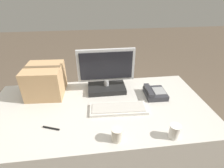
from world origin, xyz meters
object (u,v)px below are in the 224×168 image
(keyboard, at_px, (119,109))
(cardboard_box, at_px, (45,80))
(desk_phone, at_px, (155,93))
(paper_cup_right, at_px, (174,131))
(pen_marker, at_px, (51,128))
(monitor, at_px, (106,75))
(paper_cup_left, at_px, (117,134))

(keyboard, xyz_separation_m, cardboard_box, (-0.61, 0.33, 0.12))
(cardboard_box, bearing_deg, desk_phone, -9.64)
(desk_phone, xyz_separation_m, paper_cup_right, (-0.04, -0.49, 0.02))
(paper_cup_right, xyz_separation_m, cardboard_box, (-0.92, 0.65, 0.08))
(paper_cup_right, bearing_deg, desk_phone, 85.51)
(pen_marker, bearing_deg, desk_phone, -138.95)
(monitor, distance_m, desk_phone, 0.46)
(monitor, height_order, cardboard_box, monitor)
(paper_cup_left, xyz_separation_m, paper_cup_right, (0.37, -0.02, 0.00))
(desk_phone, relative_size, paper_cup_right, 2.10)
(keyboard, relative_size, cardboard_box, 1.36)
(paper_cup_left, relative_size, paper_cup_right, 0.94)
(pen_marker, bearing_deg, cardboard_box, -55.87)
(monitor, distance_m, paper_cup_left, 0.63)
(keyboard, bearing_deg, desk_phone, 27.66)
(monitor, xyz_separation_m, paper_cup_right, (0.38, -0.65, -0.10))
(keyboard, distance_m, desk_phone, 0.39)
(monitor, bearing_deg, paper_cup_left, -89.36)
(monitor, xyz_separation_m, pen_marker, (-0.43, -0.47, -0.15))
(paper_cup_left, bearing_deg, desk_phone, 48.60)
(keyboard, relative_size, paper_cup_left, 4.91)
(keyboard, xyz_separation_m, pen_marker, (-0.50, -0.15, -0.01))
(paper_cup_right, bearing_deg, pen_marker, 167.64)
(paper_cup_left, distance_m, pen_marker, 0.47)
(keyboard, relative_size, pen_marker, 3.81)
(paper_cup_right, xyz_separation_m, pen_marker, (-0.81, 0.18, -0.04))
(paper_cup_left, distance_m, paper_cup_right, 0.37)
(keyboard, height_order, pen_marker, keyboard)
(paper_cup_right, distance_m, cardboard_box, 1.13)
(monitor, bearing_deg, cardboard_box, 179.27)
(monitor, height_order, paper_cup_right, monitor)
(monitor, bearing_deg, pen_marker, -132.86)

